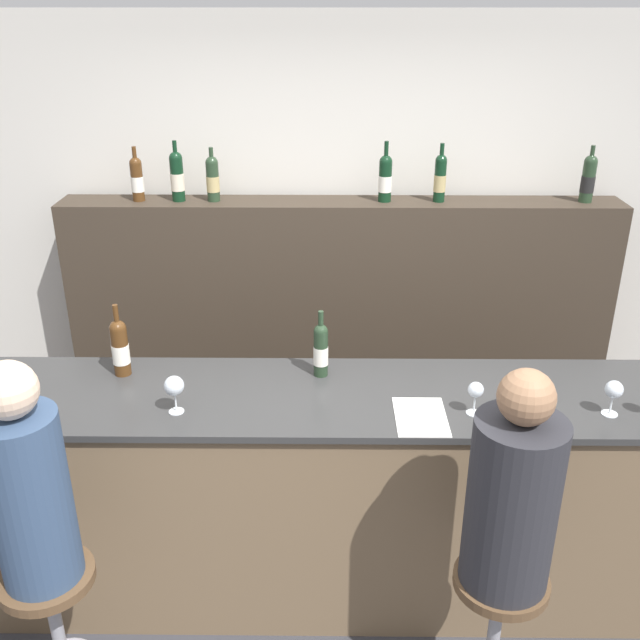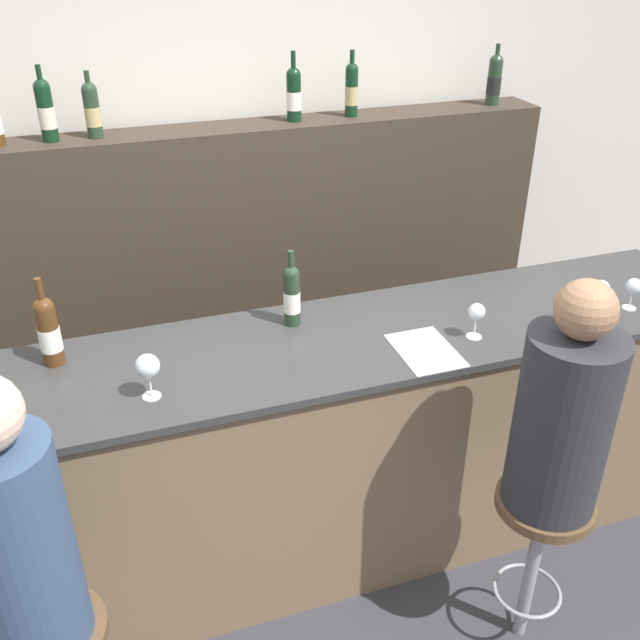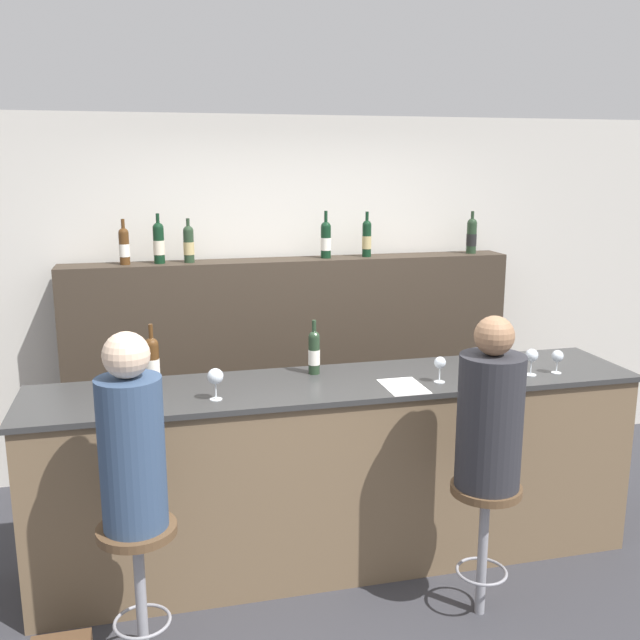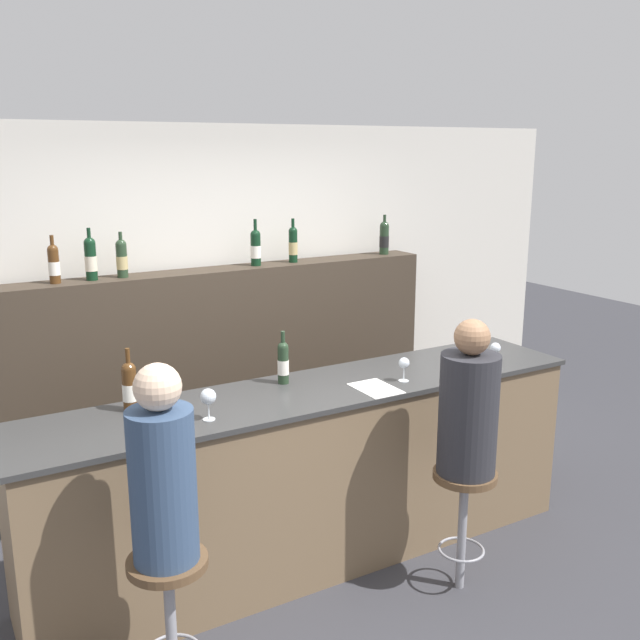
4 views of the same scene
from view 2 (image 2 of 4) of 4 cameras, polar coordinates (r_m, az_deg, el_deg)
The scene contains 19 objects.
ground_plane at distance 3.22m, azimuth 2.76°, elevation -21.26°, with size 16.00×16.00×0.00m, color #333338.
wall_back at distance 3.96m, azimuth -6.44°, elevation 11.80°, with size 6.40×0.05×2.60m.
bar_counter at distance 3.04m, azimuth 0.84°, elevation -10.39°, with size 3.40×0.67×1.08m.
back_bar_cabinet at distance 3.94m, azimuth -5.29°, elevation 3.93°, with size 3.20×0.28×1.60m.
wine_bottle_counter_0 at distance 2.70m, azimuth -20.91°, elevation -0.77°, with size 0.08×0.08×0.34m.
wine_bottle_counter_1 at distance 2.78m, azimuth -2.27°, elevation 2.05°, with size 0.07×0.07×0.31m.
wine_bottle_backbar_1 at distance 3.55m, azimuth -21.09°, elevation 15.41°, with size 0.08×0.08×0.34m.
wine_bottle_backbar_2 at distance 3.55m, azimuth -17.78°, elevation 15.74°, with size 0.07×0.07×0.30m.
wine_bottle_backbar_3 at distance 3.70m, azimuth -2.11°, elevation 17.64°, with size 0.07×0.07×0.34m.
wine_bottle_backbar_4 at distance 3.79m, azimuth 2.54°, elevation 17.97°, with size 0.07×0.07×0.32m.
wine_bottle_backbar_5 at distance 4.16m, azimuth 13.78°, elevation 18.21°, with size 0.08×0.08×0.31m.
wine_glass_0 at distance 2.42m, azimuth -13.63°, elevation -3.68°, with size 0.08×0.08×0.17m.
wine_glass_1 at distance 2.76m, azimuth 12.42°, elevation 0.54°, with size 0.07×0.07×0.15m.
wine_glass_2 at distance 3.06m, azimuth 21.52°, elevation 2.23°, with size 0.07×0.07×0.15m.
wine_glass_3 at distance 3.17m, azimuth 23.80°, elevation 2.40°, with size 0.07×0.07×0.14m.
tasting_menu at distance 2.69m, azimuth 8.44°, elevation -2.42°, with size 0.21×0.30×0.00m.
guest_seated_left at distance 2.09m, azimuth -23.21°, elevation -15.38°, with size 0.28×0.28×0.88m.
bar_stool_right at distance 2.82m, azimuth 17.13°, elevation -15.89°, with size 0.35×0.35×0.71m.
guest_seated_right at distance 2.48m, azimuth 18.94°, elevation -7.11°, with size 0.32×0.32×0.86m.
Camera 2 is at (-0.79, -1.88, 2.50)m, focal length 40.00 mm.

